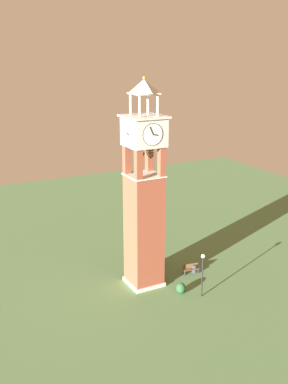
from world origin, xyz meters
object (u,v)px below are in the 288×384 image
park_bench (191,269)px  clock_tower (144,204)px  lamp_post (203,268)px  trash_bin (195,268)px

park_bench → clock_tower: bearing=85.5°
clock_tower → park_bench: (-0.40, -4.99, -7.41)m
lamp_post → trash_bin: size_ratio=5.10×
park_bench → trash_bin: bearing=-88.1°
trash_bin → park_bench: bearing=91.9°
trash_bin → clock_tower: bearing=86.0°
trash_bin → lamp_post: bearing=153.7°
park_bench → trash_bin: park_bench is taller
clock_tower → park_bench: 8.94m
lamp_post → clock_tower: bearing=37.0°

